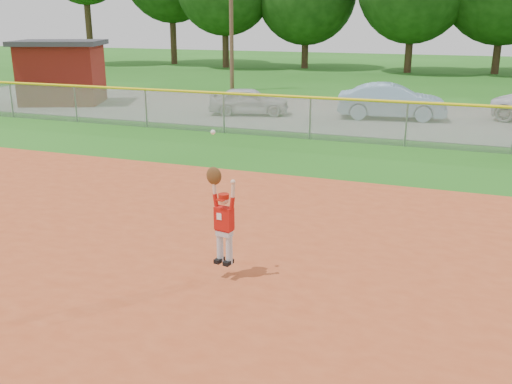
% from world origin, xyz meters
% --- Properties ---
extents(ground, '(120.00, 120.00, 0.00)m').
position_xyz_m(ground, '(0.00, 0.00, 0.00)').
color(ground, '#1E5C15').
rests_on(ground, ground).
extents(clay_infield, '(24.00, 16.00, 0.04)m').
position_xyz_m(clay_infield, '(0.00, -3.00, 0.02)').
color(clay_infield, '#A9411E').
rests_on(clay_infield, ground).
extents(parking_strip, '(44.00, 10.00, 0.03)m').
position_xyz_m(parking_strip, '(0.00, 16.00, 0.01)').
color(parking_strip, gray).
rests_on(parking_strip, ground).
extents(car_white_a, '(3.78, 2.33, 1.20)m').
position_xyz_m(car_white_a, '(-3.92, 14.14, 0.63)').
color(car_white_a, silver).
rests_on(car_white_a, parking_strip).
extents(car_blue, '(4.65, 2.19, 1.47)m').
position_xyz_m(car_blue, '(2.17, 15.22, 0.77)').
color(car_blue, '#84A7C4').
rests_on(car_blue, parking_strip).
extents(utility_shed, '(5.02, 4.50, 3.10)m').
position_xyz_m(utility_shed, '(-13.84, 14.09, 1.58)').
color(utility_shed, '#60150D').
rests_on(utility_shed, ground).
extents(outfield_fence, '(40.06, 0.10, 1.55)m').
position_xyz_m(outfield_fence, '(0.00, 10.00, 0.88)').
color(outfield_fence, gray).
rests_on(outfield_fence, ground).
extents(power_lines, '(19.40, 0.24, 9.00)m').
position_xyz_m(power_lines, '(1.00, 22.00, 4.68)').
color(power_lines, '#4C3823').
rests_on(power_lines, ground).
extents(ballplayer, '(0.54, 0.27, 2.23)m').
position_xyz_m(ballplayer, '(1.62, -1.50, 1.11)').
color(ballplayer, silver).
rests_on(ballplayer, ground).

